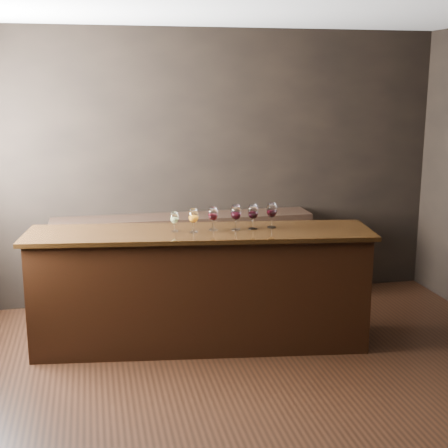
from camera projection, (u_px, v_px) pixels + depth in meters
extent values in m
plane|color=black|center=(259.00, 394.00, 4.62)|extent=(5.00, 5.00, 0.00)
cube|color=black|center=(203.00, 167.00, 6.46)|extent=(5.00, 0.02, 2.80)
cube|color=black|center=(434.00, 335.00, 2.17)|extent=(5.00, 0.02, 2.80)
cube|color=black|center=(200.00, 291.00, 5.40)|extent=(2.90, 1.00, 0.99)
cube|color=black|center=(200.00, 233.00, 5.29)|extent=(3.00, 1.08, 0.04)
cube|color=black|center=(184.00, 261.00, 6.40)|extent=(2.63, 0.40, 0.95)
cylinder|color=white|center=(175.00, 231.00, 5.26)|extent=(0.06, 0.06, 0.00)
cylinder|color=white|center=(175.00, 227.00, 5.26)|extent=(0.01, 0.01, 0.06)
ellipsoid|color=white|center=(174.00, 218.00, 5.24)|extent=(0.07, 0.07, 0.10)
cylinder|color=white|center=(174.00, 212.00, 5.23)|extent=(0.05, 0.05, 0.01)
ellipsoid|color=#C4C971|center=(174.00, 220.00, 5.24)|extent=(0.06, 0.06, 0.05)
cylinder|color=white|center=(194.00, 232.00, 5.24)|extent=(0.07, 0.07, 0.00)
cylinder|color=white|center=(194.00, 227.00, 5.23)|extent=(0.01, 0.01, 0.08)
ellipsoid|color=white|center=(193.00, 216.00, 5.21)|extent=(0.09, 0.09, 0.12)
cylinder|color=white|center=(193.00, 209.00, 5.19)|extent=(0.06, 0.06, 0.01)
ellipsoid|color=orange|center=(193.00, 218.00, 5.21)|extent=(0.07, 0.07, 0.06)
cylinder|color=white|center=(213.00, 230.00, 5.32)|extent=(0.07, 0.07, 0.00)
cylinder|color=white|center=(213.00, 225.00, 5.31)|extent=(0.01, 0.01, 0.08)
ellipsoid|color=white|center=(213.00, 214.00, 5.29)|extent=(0.08, 0.08, 0.12)
cylinder|color=white|center=(213.00, 208.00, 5.28)|extent=(0.06, 0.06, 0.01)
ellipsoid|color=black|center=(213.00, 216.00, 5.30)|extent=(0.07, 0.07, 0.05)
cylinder|color=white|center=(236.00, 229.00, 5.33)|extent=(0.08, 0.08, 0.00)
cylinder|color=white|center=(236.00, 224.00, 5.32)|extent=(0.01, 0.01, 0.08)
ellipsoid|color=white|center=(236.00, 212.00, 5.29)|extent=(0.09, 0.09, 0.13)
cylinder|color=white|center=(236.00, 206.00, 5.28)|extent=(0.07, 0.07, 0.01)
ellipsoid|color=black|center=(236.00, 215.00, 5.30)|extent=(0.07, 0.07, 0.06)
cylinder|color=white|center=(253.00, 229.00, 5.36)|extent=(0.08, 0.08, 0.00)
cylinder|color=white|center=(253.00, 224.00, 5.35)|extent=(0.01, 0.01, 0.08)
ellipsoid|color=white|center=(253.00, 212.00, 5.32)|extent=(0.09, 0.09, 0.13)
cylinder|color=white|center=(253.00, 205.00, 5.31)|extent=(0.07, 0.07, 0.01)
ellipsoid|color=black|center=(253.00, 214.00, 5.33)|extent=(0.07, 0.07, 0.06)
cylinder|color=white|center=(272.00, 227.00, 5.41)|extent=(0.08, 0.08, 0.00)
cylinder|color=white|center=(272.00, 222.00, 5.40)|extent=(0.01, 0.01, 0.08)
ellipsoid|color=white|center=(272.00, 210.00, 5.38)|extent=(0.09, 0.09, 0.13)
cylinder|color=white|center=(272.00, 204.00, 5.37)|extent=(0.07, 0.07, 0.01)
ellipsoid|color=black|center=(272.00, 213.00, 5.39)|extent=(0.07, 0.07, 0.06)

